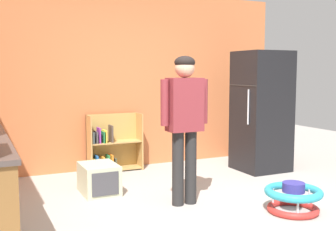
% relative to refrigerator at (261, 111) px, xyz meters
% --- Properties ---
extents(ground_plane, '(12.00, 12.00, 0.00)m').
position_rel_refrigerator_xyz_m(ground_plane, '(-1.75, -1.25, -0.89)').
color(ground_plane, '#ABA49C').
rests_on(ground_plane, ground).
extents(back_wall, '(5.20, 0.06, 2.70)m').
position_rel_refrigerator_xyz_m(back_wall, '(-1.75, 1.08, 0.46)').
color(back_wall, '#CD6E3F').
rests_on(back_wall, ground).
extents(refrigerator, '(0.73, 0.68, 1.78)m').
position_rel_refrigerator_xyz_m(refrigerator, '(0.00, 0.00, 0.00)').
color(refrigerator, black).
rests_on(refrigerator, ground).
extents(bookshelf, '(0.80, 0.28, 0.85)m').
position_rel_refrigerator_xyz_m(bookshelf, '(-2.07, 0.89, -0.53)').
color(bookshelf, tan).
rests_on(bookshelf, ground).
extents(standing_person, '(0.57, 0.23, 1.65)m').
position_rel_refrigerator_xyz_m(standing_person, '(-1.81, -0.99, 0.11)').
color(standing_person, '#262525').
rests_on(standing_person, ground).
extents(baby_walker, '(0.60, 0.60, 0.32)m').
position_rel_refrigerator_xyz_m(baby_walker, '(-0.89, -1.72, -0.73)').
color(baby_walker, red).
rests_on(baby_walker, ground).
extents(pet_carrier, '(0.42, 0.55, 0.36)m').
position_rel_refrigerator_xyz_m(pet_carrier, '(-2.55, -0.17, -0.71)').
color(pet_carrier, beige).
rests_on(pet_carrier, ground).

